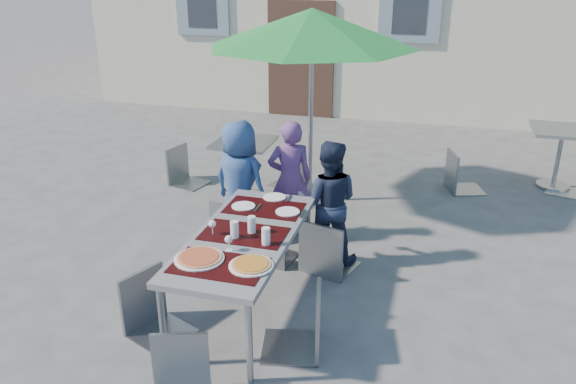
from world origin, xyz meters
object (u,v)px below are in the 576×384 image
(chair_2, at_px, (327,215))
(cafe_table_1, at_px, (561,146))
(child_1, at_px, (290,180))
(bg_chair_l_1, at_px, (462,148))
(chair_4, at_px, (305,284))
(cafe_table_0, at_px, (244,159))
(child_0, at_px, (240,182))
(bg_chair_l_0, at_px, (182,143))
(patio_umbrella, at_px, (312,29))
(chair_3, at_px, (147,269))
(chair_5, at_px, (176,336))
(chair_1, at_px, (271,219))
(bg_chair_r_0, at_px, (291,151))
(dining_table, at_px, (244,240))
(pizza_near_right, at_px, (251,265))
(child_2, at_px, (328,203))
(chair_0, at_px, (234,196))
(pizza_near_left, at_px, (199,258))

(chair_2, relative_size, cafe_table_1, 1.29)
(chair_2, bearing_deg, child_1, 128.67)
(cafe_table_1, height_order, bg_chair_l_1, bg_chair_l_1)
(chair_2, relative_size, chair_4, 1.05)
(cafe_table_0, bearing_deg, child_0, -72.19)
(bg_chair_l_0, bearing_deg, child_1, -31.91)
(patio_umbrella, xyz_separation_m, cafe_table_0, (-0.84, -0.10, -1.61))
(child_0, relative_size, chair_3, 1.37)
(chair_5, bearing_deg, cafe_table_1, 58.24)
(chair_1, xyz_separation_m, bg_chair_r_0, (-0.37, 2.08, 0.02))
(child_1, distance_m, cafe_table_0, 1.26)
(dining_table, relative_size, chair_4, 1.82)
(chair_1, relative_size, cafe_table_0, 1.13)
(pizza_near_right, bearing_deg, child_2, 80.91)
(chair_1, xyz_separation_m, chair_5, (-0.04, -2.02, 0.03))
(patio_umbrella, distance_m, bg_chair_l_0, 2.41)
(chair_5, distance_m, cafe_table_0, 3.68)
(child_1, bearing_deg, chair_5, 67.34)
(child_2, relative_size, bg_chair_l_0, 1.31)
(pizza_near_right, bearing_deg, bg_chair_r_0, 100.53)
(chair_0, bearing_deg, child_0, 94.80)
(dining_table, height_order, pizza_near_right, pizza_near_right)
(child_2, distance_m, bg_chair_r_0, 2.06)
(chair_4, xyz_separation_m, patio_umbrella, (-0.67, 2.93, 1.54))
(cafe_table_1, distance_m, bg_chair_l_1, 1.35)
(chair_3, xyz_separation_m, cafe_table_0, (-0.23, 2.92, -0.05))
(child_0, xyz_separation_m, chair_3, (-0.14, -1.77, -0.09))
(child_2, xyz_separation_m, chair_4, (0.13, -1.48, -0.04))
(chair_3, distance_m, bg_chair_l_0, 3.39)
(dining_table, xyz_separation_m, chair_2, (0.54, 0.83, -0.07))
(child_1, distance_m, patio_umbrella, 1.79)
(child_2, xyz_separation_m, patio_umbrella, (-0.54, 1.45, 1.50))
(child_1, bearing_deg, chair_4, 87.18)
(pizza_near_left, bearing_deg, chair_5, -80.91)
(chair_2, distance_m, bg_chair_r_0, 2.31)
(pizza_near_left, bearing_deg, patio_umbrella, 87.49)
(child_2, xyz_separation_m, cafe_table_1, (2.56, 2.81, -0.05))
(child_1, bearing_deg, bg_chair_l_0, -53.52)
(patio_umbrella, bearing_deg, bg_chair_l_0, 175.56)
(pizza_near_left, bearing_deg, chair_1, 83.93)
(patio_umbrella, bearing_deg, chair_5, -90.47)
(chair_2, relative_size, bg_chair_l_0, 1.08)
(pizza_near_left, relative_size, cafe_table_1, 0.47)
(child_0, bearing_deg, child_2, -173.62)
(chair_2, xyz_separation_m, bg_chair_r_0, (-0.94, 2.11, -0.11))
(child_0, distance_m, cafe_table_1, 4.42)
(chair_1, distance_m, cafe_table_1, 4.33)
(pizza_near_right, bearing_deg, chair_1, 101.18)
(patio_umbrella, relative_size, bg_chair_l_0, 2.54)
(child_0, xyz_separation_m, chair_4, (1.14, -1.67, -0.08))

